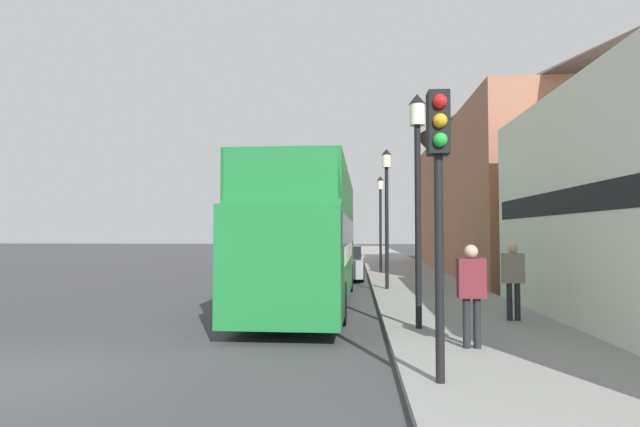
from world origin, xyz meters
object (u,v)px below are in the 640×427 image
Objects in this scene: lamp_post_nearest at (418,167)px; parked_car_ahead_of_bus at (344,264)px; lamp_post_second at (387,193)px; pedestrian_nearest at (471,286)px; tour_bus at (309,246)px; pedestrian_second at (513,274)px; lamp_post_third at (380,206)px; traffic_signal at (439,168)px.

parked_car_ahead_of_bus is at bearing 98.35° from lamp_post_nearest.
lamp_post_nearest is at bearing -88.59° from lamp_post_second.
tour_bus is at bearing 118.91° from pedestrian_nearest.
lamp_post_nearest is at bearing -153.95° from pedestrian_second.
parked_car_ahead_of_bus is 12.00m from pedestrian_second.
lamp_post_third reaches higher than tour_bus.
tour_bus is 5.96m from pedestrian_second.
pedestrian_second is at bearing 63.42° from traffic_signal.
pedestrian_nearest is 0.46× the size of traffic_signal.
lamp_post_second is (-2.45, 6.30, 2.38)m from pedestrian_second.
traffic_signal is (2.49, -8.18, 1.24)m from tour_bus.
parked_car_ahead_of_bus is at bearing 84.82° from tour_bus.
pedestrian_second is at bearing 26.05° from lamp_post_nearest.
pedestrian_nearest is 0.35× the size of lamp_post_second.
lamp_post_second is 7.40m from lamp_post_third.
parked_car_ahead_of_bus is at bearing -126.38° from lamp_post_third.
lamp_post_second is at bearing 95.42° from pedestrian_nearest.
lamp_post_third is (-2.29, 13.70, 2.29)m from pedestrian_second.
traffic_signal is 0.80× the size of lamp_post_third.
parked_car_ahead_of_bus is at bearing 95.72° from traffic_signal.
pedestrian_second is 5.78m from traffic_signal.
lamp_post_third is at bearing 54.97° from parked_car_ahead_of_bus.
lamp_post_third is at bearing 90.12° from lamp_post_nearest.
pedestrian_second is (4.95, -3.27, -0.54)m from tour_bus.
lamp_post_second is (-0.18, 7.40, 0.06)m from lamp_post_nearest.
parked_car_ahead_of_bus is 0.84× the size of lamp_post_nearest.
lamp_post_nearest is 1.01× the size of lamp_post_third.
traffic_signal reaches higher than tour_bus.
pedestrian_second is 0.45× the size of traffic_signal.
lamp_post_second is at bearing 89.93° from traffic_signal.
lamp_post_second reaches higher than lamp_post_third.
pedestrian_nearest is at bearing -87.52° from lamp_post_third.
tour_bus is 10.91m from lamp_post_third.
pedestrian_nearest is 2.86m from traffic_signal.
lamp_post_third is (0.15, 7.40, -0.09)m from lamp_post_second.
lamp_post_third is (1.79, 2.43, 2.76)m from parked_car_ahead_of_bus.
pedestrian_second is at bearing 60.96° from pedestrian_nearest.
traffic_signal is at bearing -90.07° from lamp_post_second.
tour_bus reaches higher than parked_car_ahead_of_bus.
parked_car_ahead_of_bus is 2.32× the size of pedestrian_nearest.
lamp_post_third is at bearing 76.74° from tour_bus.
pedestrian_second is 7.16m from lamp_post_second.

